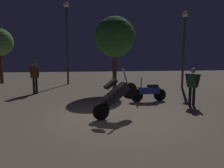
# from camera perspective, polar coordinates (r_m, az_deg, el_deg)

# --- Properties ---
(ground_plane) EXTENTS (40.00, 40.00, 0.00)m
(ground_plane) POSITION_cam_1_polar(r_m,az_deg,el_deg) (7.40, 0.24, -8.66)
(ground_plane) COLOR #756656
(motorcycle_black_foreground) EXTENTS (1.57, 0.73, 1.63)m
(motorcycle_black_foreground) POSITION_cam_1_polar(r_m,az_deg,el_deg) (7.15, 0.98, -3.10)
(motorcycle_black_foreground) COLOR black
(motorcycle_black_foreground) RESTS_ON ground_plane
(motorcycle_blue_parked_left) EXTENTS (1.66, 0.38, 1.11)m
(motorcycle_blue_parked_left) POSITION_cam_1_polar(r_m,az_deg,el_deg) (9.84, 9.62, -2.04)
(motorcycle_blue_parked_left) COLOR black
(motorcycle_blue_parked_left) RESTS_ON ground_plane
(person_rider_beside) EXTENTS (0.66, 0.35, 1.74)m
(person_rider_beside) POSITION_cam_1_polar(r_m,az_deg,el_deg) (12.30, -19.70, 2.39)
(person_rider_beside) COLOR black
(person_rider_beside) RESTS_ON ground_plane
(person_bystander_far) EXTENTS (0.49, 0.56, 1.55)m
(person_bystander_far) POSITION_cam_1_polar(r_m,az_deg,el_deg) (9.52, 20.43, 0.16)
(person_bystander_far) COLOR black
(person_bystander_far) RESTS_ON ground_plane
(streetlamp_near) EXTENTS (0.36, 0.36, 4.74)m
(streetlamp_near) POSITION_cam_1_polar(r_m,az_deg,el_deg) (14.51, 18.45, 11.05)
(streetlamp_near) COLOR #38383D
(streetlamp_near) RESTS_ON ground_plane
(streetlamp_far) EXTENTS (0.36, 0.36, 5.66)m
(streetlamp_far) POSITION_cam_1_polar(r_m,az_deg,el_deg) (15.74, -11.81, 12.84)
(streetlamp_far) COLOR #38383D
(streetlamp_far) RESTS_ON ground_plane
(tree_center_bg) EXTENTS (2.24, 2.24, 4.19)m
(tree_center_bg) POSITION_cam_1_polar(r_m,az_deg,el_deg) (12.28, 0.71, 12.19)
(tree_center_bg) COLOR #4C331E
(tree_center_bg) RESTS_ON ground_plane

